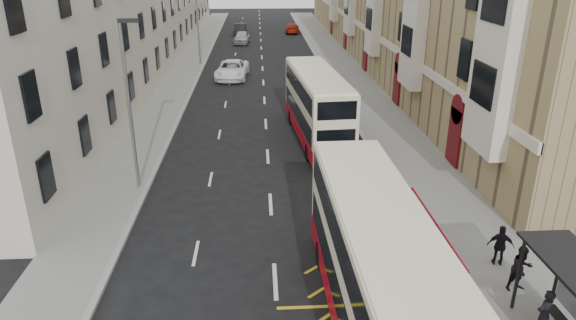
{
  "coord_description": "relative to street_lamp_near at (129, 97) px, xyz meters",
  "views": [
    {
      "loc": [
        -0.44,
        -11.18,
        10.76
      ],
      "look_at": [
        0.73,
        8.69,
        2.71
      ],
      "focal_mm": 32.0,
      "sensor_mm": 36.0,
      "label": 1
    }
  ],
  "objects": [
    {
      "name": "car_dark",
      "position": [
        3.5,
        51.24,
        -3.89
      ],
      "size": [
        1.75,
        4.58,
        1.49
      ],
      "primitive_type": "imported",
      "rotation": [
        0.0,
        0.0,
        -0.04
      ],
      "color": "black",
      "rests_on": "ground"
    },
    {
      "name": "car_red",
      "position": [
        10.96,
        52.44,
        -3.96
      ],
      "size": [
        2.34,
        4.83,
        1.36
      ],
      "primitive_type": "imported",
      "rotation": [
        0.0,
        0.0,
        3.05
      ],
      "color": "maroon",
      "rests_on": "ground"
    },
    {
      "name": "pedestrian_mid",
      "position": [
        14.55,
        -9.16,
        -3.66
      ],
      "size": [
        0.91,
        0.77,
        1.66
      ],
      "primitive_type": "imported",
      "rotation": [
        0.0,
        0.0,
        0.19
      ],
      "color": "black",
      "rests_on": "pavement_right"
    },
    {
      "name": "car_silver",
      "position": [
        3.93,
        43.38,
        -3.87
      ],
      "size": [
        2.2,
        4.66,
        1.54
      ],
      "primitive_type": "imported",
      "rotation": [
        0.0,
        0.0,
        -0.09
      ],
      "color": "#A8AAB1",
      "rests_on": "ground"
    },
    {
      "name": "road_markings",
      "position": [
        6.35,
        33.0,
        -4.63
      ],
      "size": [
        10.0,
        110.0,
        0.01
      ],
      "primitive_type": null,
      "color": "silver",
      "rests_on": "ground"
    },
    {
      "name": "street_lamp_near",
      "position": [
        0.0,
        0.0,
        0.0
      ],
      "size": [
        0.93,
        0.18,
        8.0
      ],
      "color": "slate",
      "rests_on": "pavement_left"
    },
    {
      "name": "double_decker_front",
      "position": [
        9.2,
        -10.47,
        -2.46
      ],
      "size": [
        2.58,
        10.72,
        4.26
      ],
      "rotation": [
        0.0,
        0.0,
        0.01
      ],
      "color": "beige",
      "rests_on": "ground"
    },
    {
      "name": "pedestrian_near",
      "position": [
        14.1,
        -11.46,
        -3.66
      ],
      "size": [
        0.72,
        0.64,
        1.65
      ],
      "primitive_type": "imported",
      "rotation": [
        0.0,
        0.0,
        3.64
      ],
      "color": "black",
      "rests_on": "pavement_right"
    },
    {
      "name": "double_decker_rear",
      "position": [
        9.42,
        6.71,
        -2.49
      ],
      "size": [
        3.24,
        10.71,
        4.21
      ],
      "rotation": [
        0.0,
        0.0,
        0.08
      ],
      "color": "beige",
      "rests_on": "ground"
    },
    {
      "name": "pavement_left",
      "position": [
        -1.15,
        18.0,
        -4.56
      ],
      "size": [
        3.0,
        120.0,
        0.15
      ],
      "primitive_type": "cube",
      "color": "slate",
      "rests_on": "ground"
    },
    {
      "name": "kerb_right",
      "position": [
        12.35,
        18.0,
        -4.56
      ],
      "size": [
        0.25,
        120.0,
        0.15
      ],
      "primitive_type": "cube",
      "color": "gray",
      "rests_on": "ground"
    },
    {
      "name": "pedestrian_far",
      "position": [
        14.54,
        -7.62,
        -3.7
      ],
      "size": [
        0.99,
        0.64,
        1.57
      ],
      "primitive_type": "imported",
      "rotation": [
        0.0,
        0.0,
        2.84
      ],
      "color": "black",
      "rests_on": "pavement_right"
    },
    {
      "name": "street_lamp_far",
      "position": [
        0.0,
        30.0,
        0.0
      ],
      "size": [
        0.93,
        0.18,
        8.0
      ],
      "color": "slate",
      "rests_on": "pavement_left"
    },
    {
      "name": "white_van",
      "position": [
        3.52,
        23.77,
        -3.83
      ],
      "size": [
        3.17,
        6.02,
        1.62
      ],
      "primitive_type": "imported",
      "rotation": [
        0.0,
        0.0,
        -0.09
      ],
      "color": "white",
      "rests_on": "ground"
    },
    {
      "name": "kerb_left",
      "position": [
        0.35,
        18.0,
        -4.56
      ],
      "size": [
        0.25,
        120.0,
        0.15
      ],
      "primitive_type": "cube",
      "color": "gray",
      "rests_on": "ground"
    },
    {
      "name": "pavement_right",
      "position": [
        14.35,
        18.0,
        -4.56
      ],
      "size": [
        4.0,
        120.0,
        0.15
      ],
      "primitive_type": "cube",
      "color": "slate",
      "rests_on": "ground"
    },
    {
      "name": "guard_railing",
      "position": [
        12.6,
        -6.25,
        -3.78
      ],
      "size": [
        0.06,
        6.56,
        1.01
      ],
      "color": "#C00215",
      "rests_on": "pavement_right"
    }
  ]
}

